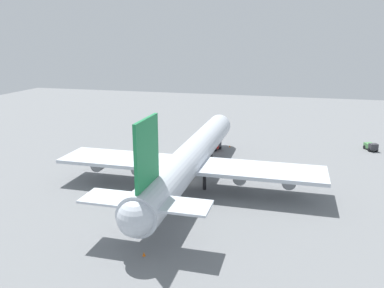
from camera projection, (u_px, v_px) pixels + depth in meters
The scene contains 6 objects.
ground_plane at pixel (192, 183), 82.85m from camera, with size 262.27×262.27×0.00m, color slate.
cargo_airplane at pixel (192, 157), 81.03m from camera, with size 65.57×53.57×18.80m.
baggage_tug at pixel (371, 146), 106.26m from camera, with size 4.62×3.52×2.13m.
maintenance_van at pixel (215, 146), 106.70m from camera, with size 4.11×3.46×2.26m.
safety_cone_nose at pixel (230, 146), 109.53m from camera, with size 0.40×0.40×0.57m, color orange.
safety_cone_tail at pixel (144, 254), 55.05m from camera, with size 0.44×0.44×0.62m, color orange.
Camera 1 is at (-75.21, -19.82, 29.70)m, focal length 36.78 mm.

